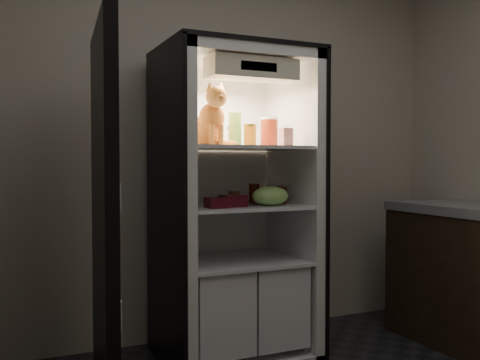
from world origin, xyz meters
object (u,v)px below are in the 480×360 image
Objects in this scene: parmesan_shaker at (235,130)px; grape_bag at (270,196)px; tabby_cat at (209,123)px; soda_can_a at (254,193)px; cream_carton at (286,137)px; soda_can_c at (269,195)px; pepper_jar at (269,132)px; condiment_jar at (234,197)px; refrigerator at (232,228)px; salsa_jar at (250,135)px; berry_box_left at (217,203)px; berry_box_right at (233,201)px; mayo_tub at (234,137)px; soda_can_b at (282,194)px.

grape_bag is at bearing -46.74° from parmesan_shaker.
tabby_cat is at bearing 159.41° from grape_bag.
parmesan_shaker reaches higher than soda_can_a.
soda_can_c is (-0.07, 0.08, -0.35)m from cream_carton.
pepper_jar is 0.82× the size of grape_bag.
condiment_jar is at bearing 135.26° from grape_bag.
pepper_jar is (0.24, -0.02, 0.59)m from refrigerator.
tabby_cat reaches higher than cream_carton.
condiment_jar is (-0.25, -0.03, -0.40)m from pepper_jar.
salsa_jar reaches higher than condiment_jar.
berry_box_left is (-0.01, -0.15, -0.46)m from tabby_cat.
refrigerator is 0.58m from salsa_jar.
berry_box_right is (-0.08, -0.15, -0.42)m from parmesan_shaker.
mayo_tub is 1.02× the size of soda_can_a.
condiment_jar is (-0.31, 0.04, -0.01)m from soda_can_b.
parmesan_shaker reaches higher than cream_carton.
salsa_jar is 1.02× the size of berry_box_right.
condiment_jar is (-0.26, 0.18, -0.36)m from cream_carton.
parmesan_shaker reaches higher than condiment_jar.
refrigerator is at bearing 163.02° from soda_can_b.
cream_carton is at bearing -5.85° from berry_box_right.
berry_box_right is (-0.38, -0.11, -0.02)m from soda_can_b.
soda_can_b reaches higher than berry_box_left.
parmesan_shaker is 0.50m from soda_can_b.
soda_can_c is at bearing -13.89° from tabby_cat.
condiment_jar is at bearing -114.03° from mayo_tub.
mayo_tub is 0.48m from grape_bag.
berry_box_left is (-0.19, -0.19, -0.42)m from parmesan_shaker.
parmesan_shaker is 1.55× the size of berry_box_right.
parmesan_shaker is at bearing -96.17° from refrigerator.
soda_can_b is (0.48, -0.00, -0.43)m from tabby_cat.
berry_box_left is at bearing -179.29° from cream_carton.
mayo_tub is at bearing 33.90° from tabby_cat.
mayo_tub is at bearing 65.97° from condiment_jar.
berry_box_left is (-0.49, -0.15, -0.03)m from soda_can_b.
cream_carton reaches higher than grape_bag.
parmesan_shaker is at bearing 171.75° from soda_can_b.
soda_can_c is 0.48× the size of grape_bag.
grape_bag reaches higher than condiment_jar.
pepper_jar is 1.74× the size of cream_carton.
soda_can_c is 0.84× the size of berry_box_right.
condiment_jar is at bearing 172.69° from soda_can_b.
berry_box_right is at bearing -117.66° from parmesan_shaker.
soda_can_c is at bearing -118.32° from pepper_jar.
pepper_jar reaches higher than cream_carton.
pepper_jar reaches higher than grape_bag.
condiment_jar is (0.17, 0.03, -0.44)m from tabby_cat.
berry_box_right is at bearing -116.13° from condiment_jar.
soda_can_b is at bearing -0.85° from salsa_jar.
soda_can_b is 0.39m from berry_box_right.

